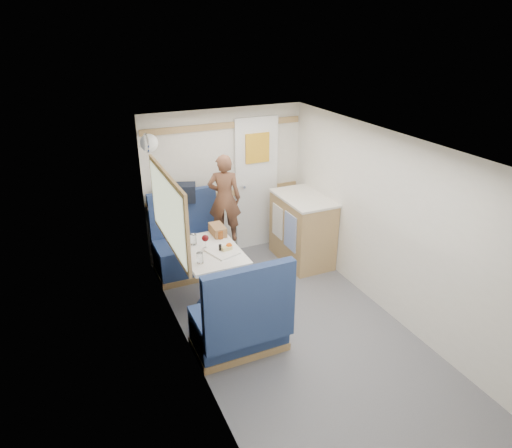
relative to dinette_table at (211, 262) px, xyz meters
name	(u,v)px	position (x,y,z in m)	size (l,w,h in m)	color
floor	(305,341)	(0.65, -1.00, -0.57)	(4.50, 4.50, 0.00)	#515156
ceiling	(315,150)	(0.65, -1.00, 1.43)	(4.50, 4.50, 0.00)	silver
wall_back	(225,183)	(0.65, 1.25, 0.43)	(2.20, 0.02, 2.00)	silver
wall_left	(197,280)	(-0.45, -1.00, 0.43)	(0.02, 4.50, 2.00)	silver
wall_right	(403,234)	(1.75, -1.00, 0.43)	(0.02, 4.50, 2.00)	silver
oak_trim_low	(226,194)	(0.65, 1.23, 0.28)	(2.15, 0.02, 0.08)	#9E7A47
oak_trim_high	(224,126)	(0.65, 1.23, 1.21)	(2.15, 0.02, 0.08)	#9E7A47
side_window	(168,211)	(-0.43, 0.00, 0.68)	(0.04, 1.30, 0.72)	#AEB79B
rear_door	(256,182)	(1.10, 1.22, 0.41)	(0.62, 0.12, 1.86)	white
dinette_table	(211,262)	(0.00, 0.00, 0.00)	(0.62, 0.92, 0.72)	white
bench_far	(190,251)	(0.00, 0.86, -0.27)	(0.90, 0.59, 1.05)	navy
bench_near	(241,325)	(0.00, -0.86, -0.27)	(0.90, 0.59, 1.05)	navy
ledge	(181,202)	(0.00, 1.12, 0.31)	(0.90, 0.14, 0.04)	#9E7A47
dome_light	(149,143)	(-0.39, 0.85, 1.18)	(0.20, 0.20, 0.20)	white
galley_counter	(302,229)	(1.47, 0.55, -0.10)	(0.57, 0.92, 0.92)	#9E7A47
person	(224,198)	(0.44, 0.70, 0.44)	(0.41, 0.27, 1.11)	brown
duffel_bag	(177,193)	(-0.05, 1.12, 0.45)	(0.46, 0.22, 0.22)	black
tray	(222,251)	(0.09, -0.10, 0.16)	(0.26, 0.34, 0.02)	white
orange_fruit	(229,246)	(0.18, -0.09, 0.21)	(0.07, 0.07, 0.07)	orange
cheese_block	(226,248)	(0.15, -0.11, 0.19)	(0.11, 0.07, 0.04)	#F5DD8D
wine_glass	(205,239)	(-0.04, 0.04, 0.28)	(0.08, 0.08, 0.17)	white
tumbler_left	(200,258)	(-0.19, -0.24, 0.21)	(0.07, 0.07, 0.12)	white
tumbler_mid	(193,239)	(-0.13, 0.20, 0.21)	(0.08, 0.08, 0.12)	white
beer_glass	(220,235)	(0.20, 0.22, 0.20)	(0.06, 0.06, 0.10)	brown
pepper_grinder	(220,248)	(0.08, -0.09, 0.20)	(0.03, 0.03, 0.09)	black
bread_loaf	(218,230)	(0.21, 0.34, 0.21)	(0.14, 0.27, 0.11)	brown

